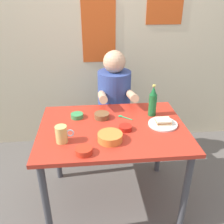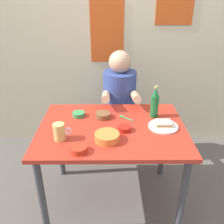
% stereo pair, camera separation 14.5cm
% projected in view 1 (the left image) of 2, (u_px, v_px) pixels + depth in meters
% --- Properties ---
extents(ground_plane, '(6.00, 6.00, 0.00)m').
position_uv_depth(ground_plane, '(113.00, 199.00, 2.17)').
color(ground_plane, '#59544F').
extents(wall_back, '(4.40, 0.09, 2.60)m').
position_uv_depth(wall_back, '(103.00, 29.00, 2.51)').
color(wall_back, beige).
rests_on(wall_back, ground).
extents(dining_table, '(1.10, 0.80, 0.74)m').
position_uv_depth(dining_table, '(113.00, 137.00, 1.88)').
color(dining_table, '#B72D1E').
rests_on(dining_table, ground).
extents(stool, '(0.34, 0.34, 0.45)m').
position_uv_depth(stool, '(114.00, 128.00, 2.58)').
color(stool, '#4C4C51').
rests_on(stool, ground).
extents(person_seated, '(0.33, 0.56, 0.72)m').
position_uv_depth(person_seated, '(114.00, 92.00, 2.38)').
color(person_seated, '#33478C').
rests_on(person_seated, stool).
extents(plate_orange, '(0.22, 0.22, 0.01)m').
position_uv_depth(plate_orange, '(163.00, 124.00, 1.86)').
color(plate_orange, silver).
rests_on(plate_orange, dining_table).
extents(sandwich, '(0.11, 0.09, 0.04)m').
position_uv_depth(sandwich, '(163.00, 121.00, 1.85)').
color(sandwich, beige).
rests_on(sandwich, plate_orange).
extents(beer_mug, '(0.13, 0.08, 0.12)m').
position_uv_depth(beer_mug, '(62.00, 134.00, 1.63)').
color(beer_mug, '#D1BC66').
rests_on(beer_mug, dining_table).
extents(beer_bottle, '(0.06, 0.06, 0.26)m').
position_uv_depth(beer_bottle, '(153.00, 102.00, 1.95)').
color(beer_bottle, '#19602D').
rests_on(beer_bottle, dining_table).
extents(soup_bowl_orange, '(0.17, 0.17, 0.05)m').
position_uv_depth(soup_bowl_orange, '(110.00, 137.00, 1.66)').
color(soup_bowl_orange, orange).
rests_on(soup_bowl_orange, dining_table).
extents(condiment_bowl_brown, '(0.12, 0.12, 0.04)m').
position_uv_depth(condiment_bowl_brown, '(102.00, 115.00, 1.95)').
color(condiment_bowl_brown, brown).
rests_on(condiment_bowl_brown, dining_table).
extents(dip_bowl_green, '(0.10, 0.10, 0.03)m').
position_uv_depth(dip_bowl_green, '(77.00, 115.00, 1.96)').
color(dip_bowl_green, '#388C4C').
rests_on(dip_bowl_green, dining_table).
extents(sambal_bowl_red, '(0.10, 0.10, 0.03)m').
position_uv_depth(sambal_bowl_red, '(125.00, 128.00, 1.79)').
color(sambal_bowl_red, '#B21E14').
rests_on(sambal_bowl_red, dining_table).
extents(sauce_bowl_chili, '(0.11, 0.11, 0.04)m').
position_uv_depth(sauce_bowl_chili, '(84.00, 150.00, 1.53)').
color(sauce_bowl_chili, red).
rests_on(sauce_bowl_chili, dining_table).
extents(spoon, '(0.11, 0.08, 0.01)m').
position_uv_depth(spoon, '(123.00, 117.00, 1.97)').
color(spoon, '#26A559').
rests_on(spoon, dining_table).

